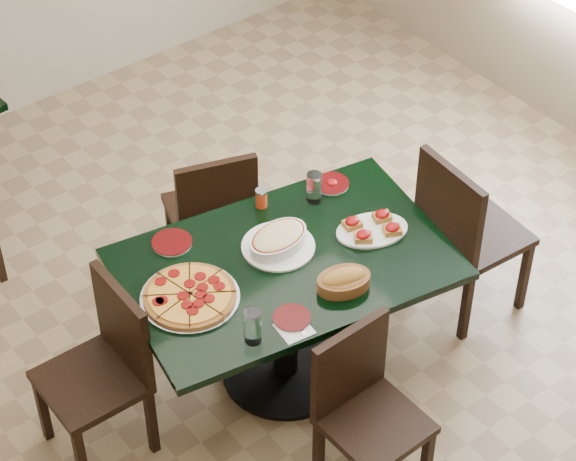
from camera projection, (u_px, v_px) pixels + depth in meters
floor at (298, 354)px, 5.61m from camera, size 5.50×5.50×0.00m
main_table at (286, 290)px, 5.15m from camera, size 1.60×1.18×0.75m
chair_far at (213, 211)px, 5.68m from camera, size 0.52×0.52×0.88m
chair_near at (364, 404)px, 4.77m from camera, size 0.41×0.41×0.85m
chair_right at (463, 228)px, 5.51m from camera, size 0.48×0.48×0.96m
chair_left at (106, 362)px, 4.91m from camera, size 0.43×0.43×0.90m
pepperoni_pizza at (190, 296)px, 4.84m from camera, size 0.43×0.43×0.04m
lasagna_casserole at (278, 240)px, 5.06m from camera, size 0.34×0.34×0.09m
bread_basket at (344, 280)px, 4.88m from camera, size 0.28×0.23×0.10m
bruschetta_platter at (372, 228)px, 5.16m from camera, size 0.40×0.34×0.05m
side_plate_near at (292, 318)px, 4.75m from camera, size 0.16×0.16×0.02m
side_plate_far_r at (332, 184)px, 5.42m from camera, size 0.17×0.17×0.03m
side_plate_far_l at (172, 243)px, 5.11m from camera, size 0.19×0.19×0.02m
napkin_setting at (295, 329)px, 4.72m from camera, size 0.15×0.15×0.01m
water_glass_a at (314, 188)px, 5.29m from camera, size 0.07×0.07×0.16m
water_glass_b at (253, 327)px, 4.62m from camera, size 0.08×0.08×0.16m
pepper_shaker at (261, 198)px, 5.28m from camera, size 0.06×0.06×0.10m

